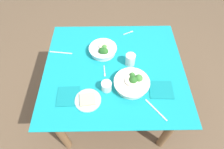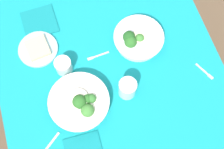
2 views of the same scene
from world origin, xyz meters
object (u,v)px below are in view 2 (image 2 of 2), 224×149
fork_by_near_bowl (97,56)px  broccoli_bowl_far (80,103)px  bread_side_plate (38,49)px  napkin_folded_upper (39,22)px  broccoli_bowl_near (137,39)px  fork_by_far_bowl (205,72)px  water_glass_side (63,66)px  water_glass_center (127,88)px

fork_by_near_bowl → broccoli_bowl_far: bearing=52.3°
bread_side_plate → broccoli_bowl_far: bearing=-159.1°
napkin_folded_upper → broccoli_bowl_far: bearing=-169.7°
broccoli_bowl_far → broccoli_bowl_near: broccoli_bowl_far is taller
broccoli_bowl_near → fork_by_far_bowl: bearing=-133.3°
broccoli_bowl_far → napkin_folded_upper: broccoli_bowl_far is taller
water_glass_side → fork_by_near_bowl: water_glass_side is taller
water_glass_side → napkin_folded_upper: 0.29m
water_glass_center → napkin_folded_upper: 0.56m
broccoli_bowl_near → fork_by_far_bowl: 0.35m
broccoli_bowl_far → water_glass_center: 0.22m
bread_side_plate → water_glass_center: bearing=-133.8°
broccoli_bowl_far → water_glass_center: size_ratio=2.61×
broccoli_bowl_near → napkin_folded_upper: broccoli_bowl_near is taller
bread_side_plate → fork_by_near_bowl: (-0.12, -0.26, -0.01)m
water_glass_side → napkin_folded_upper: size_ratio=0.47×
fork_by_far_bowl → napkin_folded_upper: size_ratio=0.59×
broccoli_bowl_far → bread_side_plate: (0.32, 0.12, -0.03)m
broccoli_bowl_far → fork_by_far_bowl: (-0.02, -0.60, -0.03)m
fork_by_near_bowl → napkin_folded_upper: 0.35m
broccoli_bowl_far → water_glass_side: bearing=8.1°
broccoli_bowl_near → water_glass_side: broccoli_bowl_near is taller
napkin_folded_upper → fork_by_near_bowl: bearing=-139.7°
broccoli_bowl_far → fork_by_near_bowl: broccoli_bowl_far is taller
broccoli_bowl_far → fork_by_near_bowl: (0.21, -0.14, -0.03)m
broccoli_bowl_near → water_glass_side: (-0.03, 0.37, 0.00)m
broccoli_bowl_near → bread_side_plate: broccoli_bowl_near is taller
fork_by_far_bowl → bread_side_plate: bearing=-141.6°
broccoli_bowl_near → broccoli_bowl_far: bearing=122.9°
water_glass_center → water_glass_side: (0.19, 0.24, -0.01)m
bread_side_plate → water_glass_side: (-0.13, -0.10, 0.03)m
broccoli_bowl_far → water_glass_center: broccoli_bowl_far is taller
broccoli_bowl_near → water_glass_center: (-0.22, 0.12, 0.02)m
bread_side_plate → water_glass_side: size_ratio=2.45×
napkin_folded_upper → bread_side_plate: bearing=165.6°
fork_by_far_bowl → napkin_folded_upper: napkin_folded_upper is taller
bread_side_plate → napkin_folded_upper: (0.15, -0.04, -0.01)m
water_glass_center → fork_by_far_bowl: (-0.02, -0.38, -0.05)m
bread_side_plate → broccoli_bowl_near: bearing=-102.6°
water_glass_center → napkin_folded_upper: size_ratio=0.62×
broccoli_bowl_far → napkin_folded_upper: bearing=10.3°
water_glass_side → water_glass_center: bearing=-128.3°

